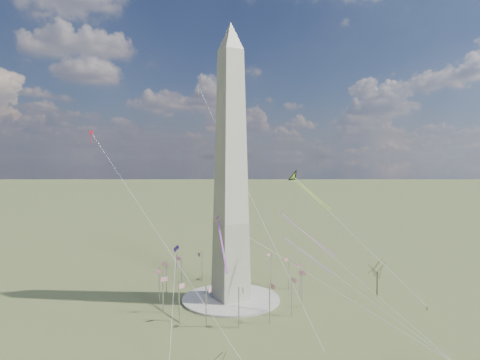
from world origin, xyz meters
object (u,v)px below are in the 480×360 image
person_east (427,308)px  tree_near (377,270)px  washington_monument (231,170)px  kite_delta_black (296,179)px

person_east → tree_near: bearing=-108.5°
washington_monument → kite_delta_black: washington_monument is taller
washington_monument → person_east: bearing=-38.2°
washington_monument → tree_near: bearing=-24.4°
washington_monument → kite_delta_black: size_ratio=5.10×
person_east → kite_delta_black: kite_delta_black is taller
kite_delta_black → person_east: bearing=87.7°
washington_monument → person_east: 83.10m
washington_monument → person_east: washington_monument is taller
tree_near → kite_delta_black: bearing=112.4°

